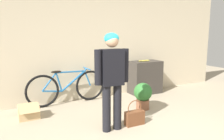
# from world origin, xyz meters

# --- Properties ---
(wall_back) EXTENTS (8.00, 0.07, 2.60)m
(wall_back) POSITION_xyz_m (0.00, 2.79, 1.30)
(wall_back) COLOR beige
(wall_back) RESTS_ON ground_plane
(side_shelf) EXTENTS (0.81, 0.45, 0.84)m
(side_shelf) POSITION_xyz_m (1.44, 2.52, 0.42)
(side_shelf) COLOR #38332D
(side_shelf) RESTS_ON ground_plane
(person) EXTENTS (0.58, 0.23, 1.56)m
(person) POSITION_xyz_m (-0.33, 0.95, 0.92)
(person) COLOR black
(person) RESTS_ON ground_plane
(bicycle) EXTENTS (1.79, 0.46, 0.77)m
(bicycle) POSITION_xyz_m (-0.60, 2.59, 0.37)
(bicycle) COLOR black
(bicycle) RESTS_ON ground_plane
(banana) EXTENTS (0.35, 0.09, 0.04)m
(banana) POSITION_xyz_m (1.37, 2.51, 0.86)
(banana) COLOR #EAD64C
(banana) RESTS_ON side_shelf
(handbag) EXTENTS (0.34, 0.14, 0.44)m
(handbag) POSITION_xyz_m (0.10, 0.94, 0.14)
(handbag) COLOR brown
(handbag) RESTS_ON ground_plane
(cardboard_box) EXTENTS (0.36, 0.39, 0.31)m
(cardboard_box) POSITION_xyz_m (-1.48, 2.08, 0.12)
(cardboard_box) COLOR tan
(cardboard_box) RESTS_ON ground_plane
(potted_plant) EXTENTS (0.38, 0.38, 0.55)m
(potted_plant) POSITION_xyz_m (0.69, 1.54, 0.30)
(potted_plant) COLOR brown
(potted_plant) RESTS_ON ground_plane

